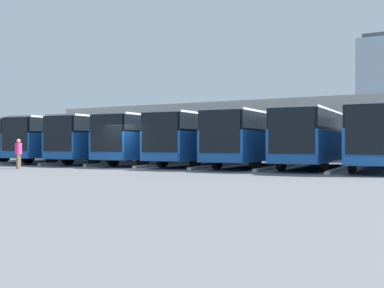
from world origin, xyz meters
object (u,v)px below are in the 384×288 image
(bus_3, at_px, (205,137))
(bus_6, at_px, (74,138))
(bus_0, at_px, (383,136))
(pedestrian, at_px, (18,153))
(bus_4, at_px, (157,138))
(bus_2, at_px, (256,137))
(bus_1, at_px, (317,137))
(bus_5, at_px, (114,138))
(bus_7, at_px, (49,139))

(bus_3, distance_m, bus_6, 11.00)
(bus_0, xyz_separation_m, bus_3, (10.98, 0.13, 0.00))
(pedestrian, bearing_deg, bus_4, -48.73)
(bus_4, bearing_deg, bus_2, 176.26)
(bus_4, bearing_deg, bus_1, 177.29)
(bus_3, distance_m, bus_4, 3.66)
(bus_4, xyz_separation_m, pedestrian, (3.08, 9.11, -0.91))
(bus_5, relative_size, pedestrian, 7.23)
(bus_1, height_order, bus_4, same)
(bus_2, bearing_deg, bus_4, -3.74)
(bus_0, bearing_deg, bus_6, -3.15)
(bus_2, distance_m, bus_7, 18.29)
(bus_4, height_order, bus_6, same)
(bus_1, height_order, bus_5, same)
(bus_1, xyz_separation_m, bus_3, (7.32, 0.34, 0.00))
(bus_6, distance_m, pedestrian, 9.60)
(bus_6, bearing_deg, bus_5, 178.33)
(bus_0, relative_size, bus_7, 1.00)
(bus_1, xyz_separation_m, bus_2, (3.66, 0.30, 0.00))
(bus_0, xyz_separation_m, bus_7, (25.61, -0.00, 0.00))
(bus_1, distance_m, bus_2, 3.67)
(bus_0, xyz_separation_m, bus_2, (7.32, 0.09, 0.00))
(bus_3, height_order, bus_7, same)
(bus_6, bearing_deg, bus_0, 176.85)
(bus_0, height_order, bus_5, same)
(bus_0, relative_size, bus_4, 1.00)
(bus_0, xyz_separation_m, bus_4, (14.63, 0.30, 0.00))
(bus_2, distance_m, bus_5, 10.99)
(bus_6, relative_size, pedestrian, 7.23)
(bus_0, distance_m, bus_2, 7.32)
(bus_5, distance_m, bus_6, 3.67)
(bus_3, bearing_deg, bus_2, 175.32)
(bus_2, xyz_separation_m, bus_4, (7.32, 0.20, 0.00))
(bus_1, height_order, bus_2, same)
(pedestrian, bearing_deg, bus_2, -78.19)
(bus_5, distance_m, pedestrian, 8.87)
(bus_1, distance_m, bus_7, 21.95)
(bus_0, distance_m, bus_5, 18.30)
(bus_1, xyz_separation_m, bus_5, (14.63, 0.81, 0.00))
(bus_3, distance_m, bus_5, 7.33)
(bus_5, height_order, bus_6, same)
(bus_0, bearing_deg, bus_3, -4.63)
(bus_6, bearing_deg, pedestrian, 110.97)
(bus_4, bearing_deg, bus_5, -0.56)
(bus_2, bearing_deg, bus_7, -5.63)
(bus_2, height_order, pedestrian, bus_2)
(bus_3, bearing_deg, bus_7, -5.87)
(bus_1, relative_size, bus_5, 1.00)
(bus_4, height_order, bus_7, same)
(bus_4, relative_size, pedestrian, 7.23)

